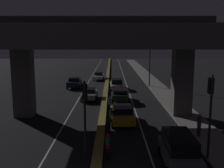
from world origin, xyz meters
TOP-DOWN VIEW (x-y plane):
  - lane_line_left_inner at (-3.33, 35.00)m, footprint 0.12×126.00m
  - lane_line_right_inner at (3.33, 35.00)m, footprint 0.12×126.00m
  - median_divider at (0.00, 35.00)m, footprint 0.64×126.00m
  - sidewalk_right at (8.06, 28.00)m, footprint 2.84×126.00m
  - elevated_overpass at (0.00, 14.02)m, footprint 20.96×9.50m
  - traffic_light_left_of_median at (-0.72, 4.33)m, footprint 0.30×0.49m
  - traffic_light_right_of_median at (6.74, 4.33)m, footprint 0.30×0.49m
  - street_lamp at (6.58, 30.41)m, footprint 2.16×0.32m
  - car_grey_lead at (4.81, 3.60)m, footprint 2.02×4.26m
  - car_taxi_yellow_second at (1.79, 11.76)m, footprint 2.24×4.57m
  - car_dark_green_third at (1.91, 20.40)m, footprint 2.12×4.18m
  - car_white_fourth at (1.58, 28.70)m, footprint 2.11×4.31m
  - car_silver_lead_oncoming at (-1.94, 21.35)m, footprint 1.89×4.12m
  - car_dark_blue_second_oncoming at (-5.00, 29.67)m, footprint 2.05×4.04m
  - car_white_third_oncoming at (-1.63, 38.52)m, footprint 1.88×4.39m
  - motorcycle_red_filtering_near at (0.63, 5.03)m, footprint 0.33×1.87m
  - motorcycle_black_filtering_mid at (0.85, 11.31)m, footprint 0.33×1.91m
  - motorcycle_blue_filtering_far at (0.66, 16.44)m, footprint 0.34×1.88m
  - pedestrian_on_sidewalk at (7.41, 7.98)m, footprint 0.31×0.31m

SIDE VIEW (x-z plane):
  - lane_line_left_inner at x=-3.33m, z-range 0.00..0.00m
  - lane_line_right_inner at x=3.33m, z-range 0.00..0.00m
  - sidewalk_right at x=8.06m, z-range 0.00..0.16m
  - median_divider at x=0.00m, z-range 0.00..0.34m
  - motorcycle_red_filtering_near at x=0.63m, z-range -0.10..1.31m
  - motorcycle_blue_filtering_far at x=0.66m, z-range -0.10..1.32m
  - motorcycle_black_filtering_mid at x=0.85m, z-range -0.12..1.37m
  - car_white_third_oncoming at x=-1.63m, z-range 0.02..1.41m
  - car_silver_lead_oncoming at x=-1.94m, z-range 0.04..1.41m
  - car_dark_green_third at x=1.91m, z-range 0.04..1.53m
  - car_white_fourth at x=1.58m, z-range 0.03..1.58m
  - car_dark_blue_second_oncoming at x=-5.00m, z-range 0.02..1.60m
  - car_taxi_yellow_second at x=1.79m, z-range 0.03..1.60m
  - car_grey_lead at x=4.81m, z-range 0.04..1.91m
  - pedestrian_on_sidewalk at x=7.41m, z-range 0.18..1.93m
  - traffic_light_left_of_median at x=-0.72m, z-range 0.90..5.82m
  - traffic_light_right_of_median at x=6.74m, z-range 0.95..6.24m
  - street_lamp at x=6.58m, z-range 0.74..9.59m
  - elevated_overpass at x=0.00m, z-range 2.51..12.03m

